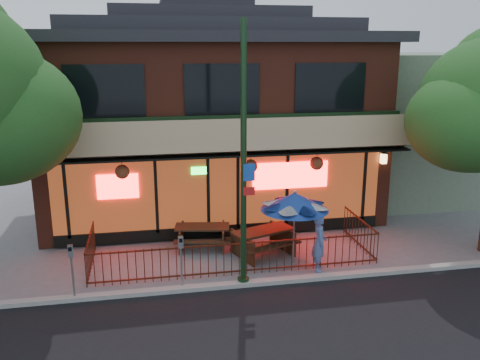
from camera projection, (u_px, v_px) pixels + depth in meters
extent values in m
plane|color=gray|center=(241.00, 278.00, 14.32)|extent=(80.00, 80.00, 0.00)
cube|color=#999993|center=(244.00, 284.00, 13.83)|extent=(80.00, 0.25, 0.12)
cube|color=maroon|center=(207.00, 125.00, 20.32)|extent=(12.00, 8.00, 6.50)
cube|color=#59230F|center=(223.00, 191.00, 16.91)|extent=(11.00, 0.06, 2.60)
cube|color=#FF0C0C|center=(290.00, 175.00, 17.13)|extent=(2.60, 0.04, 0.90)
cube|color=#FF0C0C|center=(118.00, 187.00, 16.14)|extent=(1.30, 0.04, 0.80)
cube|color=tan|center=(225.00, 137.00, 15.97)|extent=(12.20, 1.33, 1.26)
cube|color=black|center=(105.00, 91.00, 15.41)|extent=(2.40, 0.06, 1.60)
cube|color=black|center=(222.00, 89.00, 16.05)|extent=(2.40, 0.06, 1.60)
cube|color=black|center=(330.00, 88.00, 16.69)|extent=(2.40, 0.06, 1.60)
cube|color=black|center=(223.00, 231.00, 17.25)|extent=(11.00, 0.12, 0.40)
cube|color=#FFC672|center=(383.00, 159.00, 17.53)|extent=(0.18, 0.18, 0.32)
cube|color=gray|center=(408.00, 123.00, 22.46)|extent=(6.00, 7.00, 6.00)
cube|color=#411A0E|center=(239.00, 244.00, 14.26)|extent=(8.40, 0.04, 0.04)
cube|color=#411A0E|center=(239.00, 271.00, 14.48)|extent=(8.40, 0.04, 0.04)
cube|color=#411A0E|center=(89.00, 237.00, 14.75)|extent=(0.04, 2.60, 0.04)
cube|color=#411A0E|center=(361.00, 219.00, 16.25)|extent=(0.04, 2.60, 0.04)
cylinder|color=#411A0E|center=(239.00, 259.00, 14.38)|extent=(0.02, 0.02, 1.00)
cylinder|color=#153118|center=(243.00, 160.00, 13.04)|extent=(0.16, 0.16, 7.00)
cylinder|color=#153118|center=(243.00, 281.00, 13.91)|extent=(0.32, 0.32, 0.20)
cube|color=#194CB2|center=(249.00, 172.00, 12.99)|extent=(0.30, 0.02, 0.45)
cube|color=red|center=(249.00, 191.00, 13.12)|extent=(0.30, 0.02, 0.22)
cube|color=#3F2517|center=(182.00, 237.00, 16.35)|extent=(0.26, 1.25, 0.71)
cube|color=#3F2517|center=(223.00, 237.00, 16.38)|extent=(0.26, 1.25, 0.71)
cube|color=#3F2517|center=(202.00, 227.00, 16.27)|extent=(1.83, 1.00, 0.06)
cube|color=#3F2517|center=(202.00, 241.00, 15.83)|extent=(1.76, 0.55, 0.05)
cube|color=#3F2517|center=(203.00, 229.00, 16.86)|extent=(1.76, 0.55, 0.05)
cube|color=#362312|center=(242.00, 247.00, 15.46)|extent=(0.53, 1.32, 0.79)
cube|color=#362312|center=(282.00, 238.00, 16.19)|extent=(0.53, 1.32, 0.79)
cube|color=#362312|center=(263.00, 231.00, 15.73)|extent=(2.07, 1.40, 0.06)
cube|color=#362312|center=(273.00, 247.00, 15.32)|extent=(1.90, 0.93, 0.05)
cube|color=#362312|center=(253.00, 234.00, 16.29)|extent=(1.90, 0.93, 0.05)
cylinder|color=gray|center=(294.00, 230.00, 15.02)|extent=(0.05, 0.05, 2.09)
cone|color=navy|center=(295.00, 201.00, 14.79)|extent=(2.00, 1.99, 0.52)
sphere|color=gray|center=(295.00, 192.00, 14.72)|extent=(0.10, 0.09, 0.09)
imported|color=#516CA3|center=(319.00, 243.00, 14.61)|extent=(0.54, 0.70, 1.70)
cylinder|color=#999DA1|center=(182.00, 268.00, 13.48)|extent=(0.06, 0.06, 1.23)
cube|color=#999DA1|center=(181.00, 242.00, 13.29)|extent=(0.14, 0.12, 0.31)
cube|color=black|center=(181.00, 241.00, 13.22)|extent=(0.09, 0.01, 0.11)
cylinder|color=#94959C|center=(73.00, 278.00, 12.91)|extent=(0.06, 0.06, 1.23)
cube|color=#94959C|center=(70.00, 251.00, 12.72)|extent=(0.15, 0.13, 0.31)
cube|color=black|center=(70.00, 249.00, 12.65)|extent=(0.09, 0.02, 0.11)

